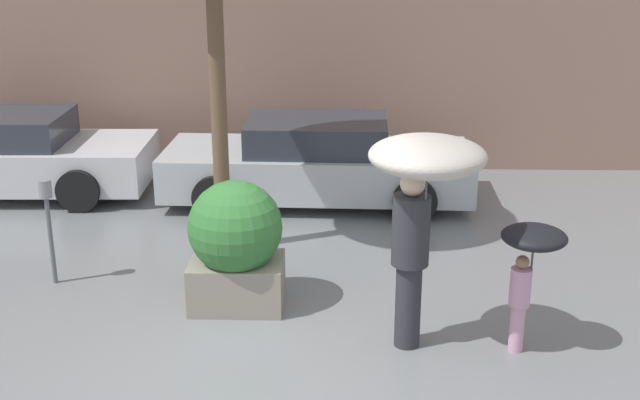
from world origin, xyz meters
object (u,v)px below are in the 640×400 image
at_px(person_child, 530,254).
at_px(parked_car_far, 2,156).
at_px(parking_meter, 47,209).
at_px(parked_car_near, 317,163).
at_px(person_adult, 422,185).
at_px(planter_box, 236,243).

height_order(person_child, parked_car_far, person_child).
bearing_deg(parking_meter, parked_car_near, 45.93).
height_order(person_adult, parking_meter, person_adult).
xyz_separation_m(planter_box, person_adult, (1.81, -0.89, 0.93)).
height_order(planter_box, person_adult, person_adult).
xyz_separation_m(person_adult, person_child, (1.01, 0.00, -0.66)).
height_order(planter_box, parked_car_near, planter_box).
relative_size(planter_box, person_child, 1.10).
bearing_deg(parked_car_far, parking_meter, -151.78).
height_order(person_adult, person_child, person_adult).
height_order(person_child, parking_meter, person_child).
distance_m(planter_box, parking_meter, 2.21).
distance_m(person_child, parked_car_near, 4.88).
bearing_deg(parking_meter, parked_car_far, 119.74).
distance_m(parked_car_near, parked_car_far, 4.74).
distance_m(planter_box, parked_car_far, 5.48).
xyz_separation_m(person_adult, parked_car_near, (-1.06, 4.40, -1.07)).
distance_m(person_adult, parked_car_far, 7.51).
bearing_deg(parking_meter, person_adult, -19.72).
distance_m(planter_box, person_child, 2.97).
distance_m(planter_box, person_adult, 2.22).
height_order(parked_car_near, parking_meter, parked_car_near).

